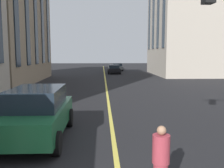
% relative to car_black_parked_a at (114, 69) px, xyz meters
% --- Properties ---
extents(lane_centre_line, '(80.00, 0.16, 0.01)m').
position_rel_car_black_parked_a_xyz_m(lane_centre_line, '(-16.20, 1.51, -0.70)').
color(lane_centre_line, '#D8C64C').
rests_on(lane_centre_line, ground_plane).
extents(car_black_parked_a, '(4.40, 1.95, 1.37)m').
position_rel_car_black_parked_a_xyz_m(car_black_parked_a, '(0.00, 0.00, 0.00)').
color(car_black_parked_a, black).
rests_on(car_black_parked_a, ground_plane).
extents(car_green_parked_b, '(4.70, 2.14, 1.88)m').
position_rel_car_black_parked_a_xyz_m(car_green_parked_b, '(-30.59, 4.26, 0.27)').
color(car_green_parked_b, '#1E6038').
rests_on(car_green_parked_b, ground_plane).
extents(car_grey_far, '(4.40, 1.95, 1.37)m').
position_rel_car_black_parked_a_xyz_m(car_grey_far, '(6.65, -0.95, 0.00)').
color(car_grey_far, slate).
rests_on(car_grey_far, ground_plane).
extents(pedestrian_near, '(0.38, 0.38, 1.56)m').
position_rel_car_black_parked_a_xyz_m(pedestrian_near, '(-34.42, 0.65, 0.07)').
color(pedestrian_near, maroon).
rests_on(pedestrian_near, ground_plane).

